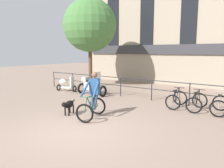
{
  "coord_description": "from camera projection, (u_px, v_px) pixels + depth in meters",
  "views": [
    {
      "loc": [
        4.71,
        -4.73,
        2.44
      ],
      "look_at": [
        -0.77,
        2.86,
        1.05
      ],
      "focal_mm": 35.0,
      "sensor_mm": 36.0,
      "label": 1
    }
  ],
  "objects": [
    {
      "name": "parked_bicycle_mid_left",
      "position": [
        197.0,
        102.0,
        9.09
      ],
      "size": [
        0.7,
        1.13,
        0.86
      ],
      "rotation": [
        0.0,
        0.0,
        3.18
      ],
      "color": "black",
      "rests_on": "ground_plane"
    },
    {
      "name": "parked_motorcycle",
      "position": [
        92.0,
        85.0,
        12.29
      ],
      "size": [
        1.73,
        0.64,
        1.35
      ],
      "rotation": [
        0.0,
        0.0,
        1.56
      ],
      "color": "black",
      "rests_on": "ground_plane"
    },
    {
      "name": "parked_bicycle_mid_right",
      "position": [
        220.0,
        105.0,
        8.59
      ],
      "size": [
        0.77,
        1.17,
        0.86
      ],
      "rotation": [
        0.0,
        0.0,
        3.25
      ],
      "color": "black",
      "rests_on": "ground_plane"
    },
    {
      "name": "parked_bicycle_near_lamp",
      "position": [
        176.0,
        99.0,
        9.59
      ],
      "size": [
        0.71,
        1.14,
        0.86
      ],
      "rotation": [
        0.0,
        0.0,
        3.19
      ],
      "color": "black",
      "rests_on": "ground_plane"
    },
    {
      "name": "parked_scooter",
      "position": [
        66.0,
        84.0,
        13.52
      ],
      "size": [
        1.33,
        0.64,
        0.96
      ],
      "rotation": [
        0.0,
        0.0,
        1.77
      ],
      "color": "black",
      "rests_on": "ground_plane"
    },
    {
      "name": "building_facade",
      "position": [
        190.0,
        20.0,
        15.01
      ],
      "size": [
        18.0,
        0.72,
        9.27
      ],
      "color": "gray",
      "rests_on": "ground_plane"
    },
    {
      "name": "tree_canalside_left",
      "position": [
        90.0,
        25.0,
        14.75
      ],
      "size": [
        3.6,
        3.6,
        6.01
      ],
      "color": "brown",
      "rests_on": "ground_plane"
    },
    {
      "name": "cyclist_with_bike",
      "position": [
        93.0,
        97.0,
        8.07
      ],
      "size": [
        0.97,
        1.31,
        1.7
      ],
      "rotation": [
        0.0,
        0.0,
        0.27
      ],
      "color": "black",
      "rests_on": "ground_plane"
    },
    {
      "name": "ground_plane",
      "position": [
        79.0,
        130.0,
        6.88
      ],
      "size": [
        60.0,
        60.0,
        0.0
      ],
      "primitive_type": "plane",
      "color": "gray"
    },
    {
      "name": "dog",
      "position": [
        68.0,
        105.0,
        8.45
      ],
      "size": [
        0.41,
        0.94,
        0.58
      ],
      "rotation": [
        0.0,
        0.0,
        0.31
      ],
      "color": "black",
      "rests_on": "ground_plane"
    },
    {
      "name": "canal_railing",
      "position": [
        152.0,
        87.0,
        10.94
      ],
      "size": [
        15.05,
        0.05,
        1.05
      ],
      "color": "#232326",
      "rests_on": "ground_plane"
    }
  ]
}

